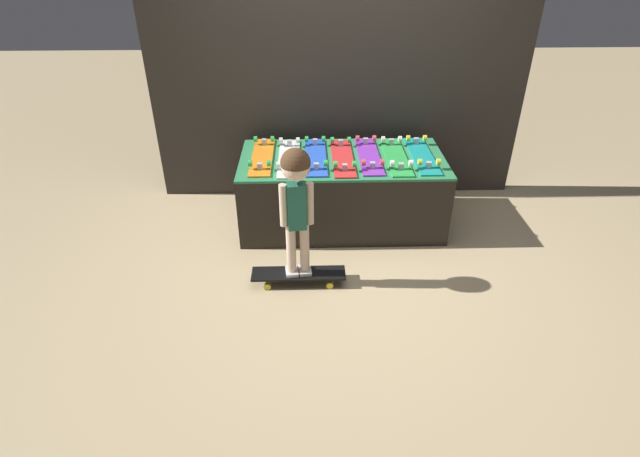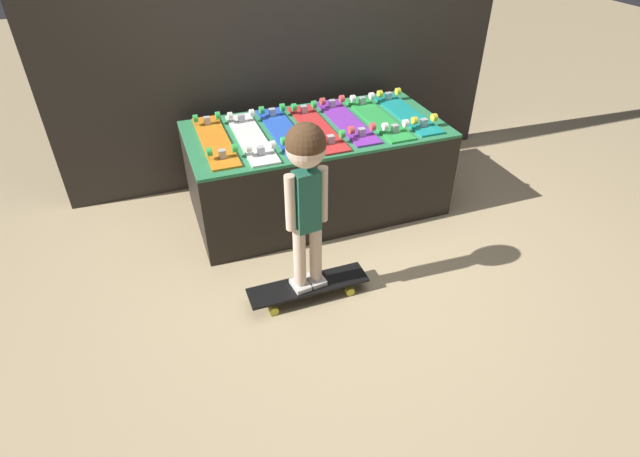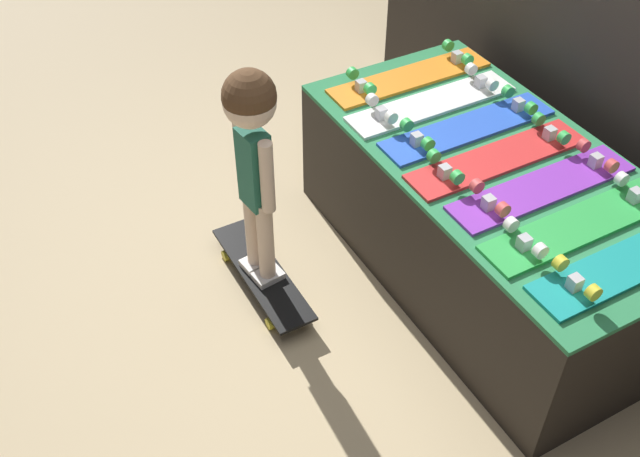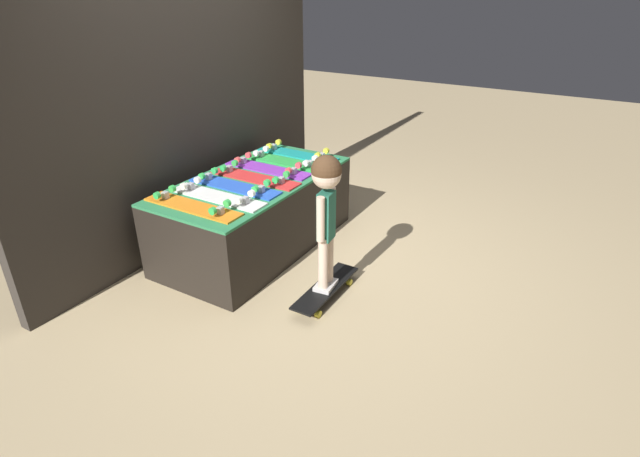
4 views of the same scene
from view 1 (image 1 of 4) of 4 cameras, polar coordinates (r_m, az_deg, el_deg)
The scene contains 12 objects.
ground_plane at distance 4.05m, azimuth 2.95°, elevation -3.62°, with size 16.00×16.00×0.00m, color tan.
back_wall at distance 4.67m, azimuth 2.26°, elevation 19.75°, with size 3.43×0.10×2.76m.
display_rack at distance 4.42m, azimuth 2.48°, elevation 4.34°, with size 1.74×0.88×0.63m.
skateboard_orange_on_rack at distance 4.31m, azimuth -6.62°, elevation 8.25°, with size 0.18×0.80×0.09m.
skateboard_white_on_rack at distance 4.26m, azimuth -3.58°, elevation 8.12°, with size 0.18×0.80×0.09m.
skateboard_blue_on_rack at distance 4.28m, azimuth -0.50°, elevation 8.31°, with size 0.18×0.80×0.09m.
skateboard_red_on_rack at distance 4.27m, azimuth 2.59°, elevation 8.20°, with size 0.18×0.80×0.09m.
skateboard_purple_on_rack at distance 4.32m, azimuth 5.61°, elevation 8.37°, with size 0.18×0.80×0.09m.
skateboard_green_on_rack at distance 4.33m, azimuth 8.66°, elevation 8.21°, with size 0.18×0.80×0.09m.
skateboard_teal_on_rack at distance 4.39m, azimuth 11.57°, elevation 8.27°, with size 0.18×0.80×0.09m.
skateboard_on_floor at distance 3.77m, azimuth -2.46°, elevation -5.28°, with size 0.70×0.18×0.09m.
child at distance 3.39m, azimuth -2.73°, elevation 4.44°, with size 0.24×0.20×1.00m.
Camera 1 is at (-0.30, -3.30, 2.33)m, focal length 28.00 mm.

